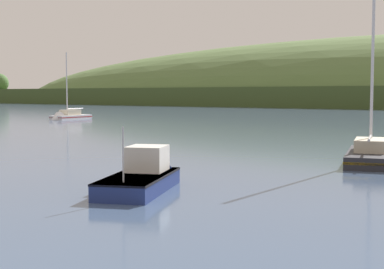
# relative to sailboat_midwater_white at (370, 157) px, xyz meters

# --- Properties ---
(sailboat_midwater_white) EXTENTS (4.14, 8.35, 12.69)m
(sailboat_midwater_white) POSITION_rel_sailboat_midwater_white_xyz_m (0.00, 0.00, 0.00)
(sailboat_midwater_white) COLOR #232328
(sailboat_midwater_white) RESTS_ON ground
(sailboat_far_left) EXTENTS (2.84, 7.62, 11.21)m
(sailboat_far_left) POSITION_rel_sailboat_midwater_white_xyz_m (-52.37, 27.94, -0.06)
(sailboat_far_left) COLOR white
(sailboat_far_left) RESTS_ON ground
(fishing_boat_moored) EXTENTS (3.82, 5.91, 3.43)m
(fishing_boat_moored) POSITION_rel_sailboat_midwater_white_xyz_m (-5.20, -14.42, 0.10)
(fishing_boat_moored) COLOR navy
(fishing_boat_moored) RESTS_ON ground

